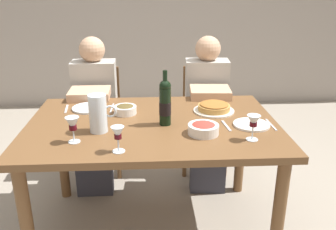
# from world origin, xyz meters

# --- Properties ---
(ground_plane) EXTENTS (8.00, 8.00, 0.00)m
(ground_plane) POSITION_xyz_m (0.00, 0.00, 0.00)
(ground_plane) COLOR gray
(dining_table) EXTENTS (1.50, 1.00, 0.76)m
(dining_table) POSITION_xyz_m (0.00, 0.00, 0.67)
(dining_table) COLOR brown
(dining_table) RESTS_ON ground
(wine_bottle) EXTENTS (0.07, 0.07, 0.33)m
(wine_bottle) POSITION_xyz_m (0.07, -0.03, 0.90)
(wine_bottle) COLOR black
(wine_bottle) RESTS_ON dining_table
(water_pitcher) EXTENTS (0.16, 0.10, 0.22)m
(water_pitcher) POSITION_xyz_m (-0.30, -0.12, 0.86)
(water_pitcher) COLOR silver
(water_pitcher) RESTS_ON dining_table
(baked_tart) EXTENTS (0.26, 0.26, 0.06)m
(baked_tart) POSITION_xyz_m (0.40, 0.17, 0.79)
(baked_tart) COLOR silver
(baked_tart) RESTS_ON dining_table
(salad_bowl) EXTENTS (0.17, 0.17, 0.07)m
(salad_bowl) POSITION_xyz_m (0.28, -0.19, 0.79)
(salad_bowl) COLOR white
(salad_bowl) RESTS_ON dining_table
(olive_bowl) EXTENTS (0.15, 0.15, 0.06)m
(olive_bowl) POSITION_xyz_m (-0.17, 0.16, 0.79)
(olive_bowl) COLOR white
(olive_bowl) RESTS_ON dining_table
(wine_glass_left_diner) EXTENTS (0.07, 0.07, 0.14)m
(wine_glass_left_diner) POSITION_xyz_m (0.53, -0.28, 0.86)
(wine_glass_left_diner) COLOR silver
(wine_glass_left_diner) RESTS_ON dining_table
(wine_glass_right_diner) EXTENTS (0.07, 0.07, 0.13)m
(wine_glass_right_diner) POSITION_xyz_m (-0.18, -0.38, 0.85)
(wine_glass_right_diner) COLOR silver
(wine_glass_right_diner) RESTS_ON dining_table
(wine_glass_centre) EXTENTS (0.07, 0.07, 0.14)m
(wine_glass_centre) POSITION_xyz_m (-0.42, -0.26, 0.86)
(wine_glass_centre) COLOR silver
(wine_glass_centre) RESTS_ON dining_table
(dinner_plate_left_setting) EXTENTS (0.21, 0.21, 0.01)m
(dinner_plate_left_setting) POSITION_xyz_m (0.58, -0.08, 0.77)
(dinner_plate_left_setting) COLOR white
(dinner_plate_left_setting) RESTS_ON dining_table
(dinner_plate_right_setting) EXTENTS (0.23, 0.23, 0.01)m
(dinner_plate_right_setting) POSITION_xyz_m (-0.42, 0.27, 0.77)
(dinner_plate_right_setting) COLOR silver
(dinner_plate_right_setting) RESTS_ON dining_table
(fork_left_setting) EXTENTS (0.03, 0.16, 0.00)m
(fork_left_setting) POSITION_xyz_m (0.43, -0.08, 0.76)
(fork_left_setting) COLOR silver
(fork_left_setting) RESTS_ON dining_table
(knife_left_setting) EXTENTS (0.02, 0.18, 0.00)m
(knife_left_setting) POSITION_xyz_m (0.70, -0.08, 0.76)
(knife_left_setting) COLOR silver
(knife_left_setting) RESTS_ON dining_table
(knife_right_setting) EXTENTS (0.02, 0.18, 0.00)m
(knife_right_setting) POSITION_xyz_m (-0.27, 0.27, 0.76)
(knife_right_setting) COLOR silver
(knife_right_setting) RESTS_ON dining_table
(spoon_right_setting) EXTENTS (0.03, 0.16, 0.00)m
(spoon_right_setting) POSITION_xyz_m (-0.57, 0.27, 0.76)
(spoon_right_setting) COLOR silver
(spoon_right_setting) RESTS_ON dining_table
(chair_left) EXTENTS (0.40, 0.40, 0.87)m
(chair_left) POSITION_xyz_m (-0.45, 0.91, 0.50)
(chair_left) COLOR brown
(chair_left) RESTS_ON ground
(diner_left) EXTENTS (0.34, 0.50, 1.16)m
(diner_left) POSITION_xyz_m (-0.45, 0.67, 0.62)
(diner_left) COLOR #B7B2A8
(diner_left) RESTS_ON ground
(chair_right) EXTENTS (0.43, 0.43, 0.87)m
(chair_right) POSITION_xyz_m (0.46, 0.90, 0.50)
(chair_right) COLOR brown
(chair_right) RESTS_ON ground
(diner_right) EXTENTS (0.35, 0.52, 1.16)m
(diner_right) POSITION_xyz_m (0.44, 0.66, 0.62)
(diner_right) COLOR #B7B2A8
(diner_right) RESTS_ON ground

